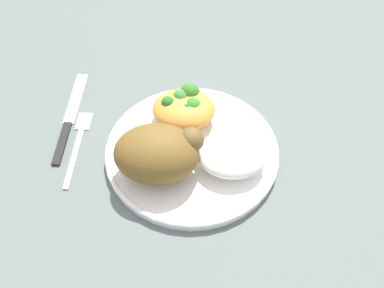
{
  "coord_description": "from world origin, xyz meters",
  "views": [
    {
      "loc": [
        0.01,
        -0.4,
        0.53
      ],
      "look_at": [
        0.0,
        0.0,
        0.03
      ],
      "focal_mm": 42.61,
      "sensor_mm": 36.0,
      "label": 1
    }
  ],
  "objects_px": {
    "mac_cheese_with_broccoli": "(184,107)",
    "knife": "(68,123)",
    "fork": "(78,143)",
    "rice_pile": "(232,155)",
    "plate": "(192,152)",
    "roasted_chicken": "(158,153)"
  },
  "relations": [
    {
      "from": "mac_cheese_with_broccoli",
      "to": "fork",
      "type": "xyz_separation_m",
      "value": [
        -0.16,
        -0.04,
        -0.03
      ]
    },
    {
      "from": "mac_cheese_with_broccoli",
      "to": "fork",
      "type": "height_order",
      "value": "mac_cheese_with_broccoli"
    },
    {
      "from": "knife",
      "to": "mac_cheese_with_broccoli",
      "type": "bearing_deg",
      "value": 1.76
    },
    {
      "from": "fork",
      "to": "knife",
      "type": "relative_size",
      "value": 0.75
    },
    {
      "from": "roasted_chicken",
      "to": "mac_cheese_with_broccoli",
      "type": "bearing_deg",
      "value": 72.47
    },
    {
      "from": "mac_cheese_with_broccoli",
      "to": "roasted_chicken",
      "type": "bearing_deg",
      "value": -107.53
    },
    {
      "from": "plate",
      "to": "fork",
      "type": "relative_size",
      "value": 1.76
    },
    {
      "from": "roasted_chicken",
      "to": "fork",
      "type": "xyz_separation_m",
      "value": [
        -0.13,
        0.05,
        -0.05
      ]
    },
    {
      "from": "plate",
      "to": "knife",
      "type": "distance_m",
      "value": 0.2
    },
    {
      "from": "fork",
      "to": "knife",
      "type": "distance_m",
      "value": 0.04
    },
    {
      "from": "mac_cheese_with_broccoli",
      "to": "knife",
      "type": "bearing_deg",
      "value": -178.24
    },
    {
      "from": "rice_pile",
      "to": "mac_cheese_with_broccoli",
      "type": "xyz_separation_m",
      "value": [
        -0.07,
        0.08,
        0.0
      ]
    },
    {
      "from": "rice_pile",
      "to": "mac_cheese_with_broccoli",
      "type": "distance_m",
      "value": 0.11
    },
    {
      "from": "fork",
      "to": "rice_pile",
      "type": "bearing_deg",
      "value": -10.21
    },
    {
      "from": "knife",
      "to": "rice_pile",
      "type": "bearing_deg",
      "value": -17.69
    },
    {
      "from": "plate",
      "to": "roasted_chicken",
      "type": "bearing_deg",
      "value": -139.09
    },
    {
      "from": "fork",
      "to": "mac_cheese_with_broccoli",
      "type": "bearing_deg",
      "value": 15.54
    },
    {
      "from": "plate",
      "to": "roasted_chicken",
      "type": "distance_m",
      "value": 0.07
    },
    {
      "from": "fork",
      "to": "plate",
      "type": "bearing_deg",
      "value": -5.56
    },
    {
      "from": "roasted_chicken",
      "to": "knife",
      "type": "bearing_deg",
      "value": 148.1
    },
    {
      "from": "knife",
      "to": "roasted_chicken",
      "type": "bearing_deg",
      "value": -31.9
    },
    {
      "from": "mac_cheese_with_broccoli",
      "to": "fork",
      "type": "bearing_deg",
      "value": -164.46
    }
  ]
}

